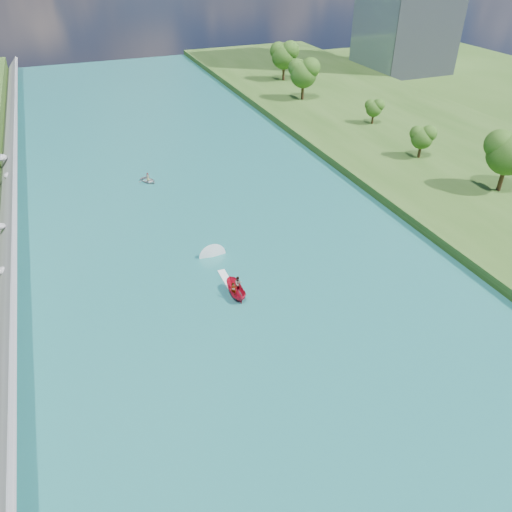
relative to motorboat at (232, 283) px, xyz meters
name	(u,v)px	position (x,y,z in m)	size (l,w,h in m)	color
ground	(275,339)	(1.25, -9.82, -0.82)	(260.00, 260.00, 0.00)	#2D5119
river_water	(216,244)	(1.25, 10.18, -0.77)	(55.00, 240.00, 0.10)	#1A5E63
berm_east	(501,182)	(50.75, 10.18, -0.07)	(44.00, 240.00, 1.50)	#2D5119
riprap_bank	(4,277)	(-24.61, 9.79, 1.00)	(4.35, 236.00, 4.30)	slate
trees_east	(389,113)	(43.19, 32.52, 5.85)	(13.87, 136.10, 11.61)	#285015
motorboat	(232,283)	(0.00, 0.00, 0.00)	(3.60, 18.90, 2.15)	red
raft	(148,180)	(-3.15, 33.21, -0.33)	(3.63, 4.04, 1.60)	#96999E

